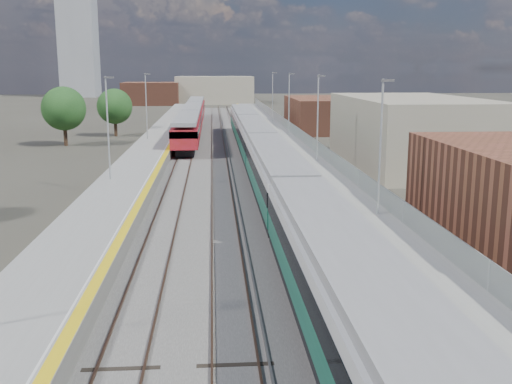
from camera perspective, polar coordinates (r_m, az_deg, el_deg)
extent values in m
plane|color=#47443A|center=(60.87, -1.65, 3.13)|extent=(320.00, 320.00, 0.00)
cube|color=#565451|center=(63.29, -3.79, 3.47)|extent=(10.50, 155.00, 0.06)
cube|color=#4C3323|center=(65.84, -1.16, 3.88)|extent=(0.07, 160.00, 0.14)
cube|color=#4C3323|center=(65.93, 0.09, 3.89)|extent=(0.07, 160.00, 0.14)
cube|color=#4C3323|center=(65.75, -4.21, 3.84)|extent=(0.07, 160.00, 0.14)
cube|color=#4C3323|center=(65.76, -2.96, 3.86)|extent=(0.07, 160.00, 0.14)
cube|color=#4C3323|center=(65.85, -7.27, 3.79)|extent=(0.07, 160.00, 0.14)
cube|color=#4C3323|center=(65.79, -6.01, 3.81)|extent=(0.07, 160.00, 0.14)
cube|color=gray|center=(65.82, -1.45, 3.87)|extent=(0.08, 160.00, 0.10)
cube|color=gray|center=(65.77, -2.67, 3.85)|extent=(0.08, 160.00, 0.10)
cube|color=slate|center=(63.71, 2.98, 3.96)|extent=(4.70, 155.00, 1.00)
cube|color=gray|center=(63.64, 2.99, 4.41)|extent=(4.70, 155.00, 0.03)
cube|color=yellow|center=(63.41, 1.10, 4.41)|extent=(0.40, 155.00, 0.01)
cube|color=gray|center=(63.88, 4.96, 4.95)|extent=(0.06, 155.00, 1.20)
cylinder|color=#9EA0A3|center=(33.70, 11.76, 4.14)|extent=(0.12, 0.12, 7.50)
cube|color=#4C4C4F|center=(33.50, 12.44, 10.33)|extent=(0.70, 0.18, 0.14)
cylinder|color=#9EA0A3|center=(53.12, 5.89, 7.00)|extent=(0.12, 0.12, 7.50)
cube|color=#4C4C4F|center=(52.99, 6.24, 10.94)|extent=(0.70, 0.18, 0.14)
cylinder|color=#9EA0A3|center=(72.85, 3.16, 8.30)|extent=(0.12, 0.12, 7.50)
cube|color=#4C4C4F|center=(72.76, 3.39, 11.17)|extent=(0.70, 0.18, 0.14)
cylinder|color=#9EA0A3|center=(92.70, 1.58, 9.04)|extent=(0.12, 0.12, 7.50)
cube|color=#4C4C4F|center=(92.62, 1.75, 11.30)|extent=(0.70, 0.18, 0.14)
cube|color=slate|center=(63.55, -9.95, 3.78)|extent=(4.30, 155.00, 1.00)
cube|color=gray|center=(63.49, -9.96, 4.23)|extent=(4.30, 155.00, 0.03)
cube|color=yellow|center=(63.32, -8.25, 4.28)|extent=(0.45, 155.00, 0.01)
cube|color=silver|center=(63.34, -8.57, 4.28)|extent=(0.08, 155.00, 0.01)
cylinder|color=#9EA0A3|center=(45.00, -13.92, 5.88)|extent=(0.12, 0.12, 7.50)
cube|color=#4C4C4F|center=(44.75, -13.84, 10.55)|extent=(0.70, 0.18, 0.14)
cylinder|color=#9EA0A3|center=(70.68, -10.41, 8.03)|extent=(0.12, 0.12, 7.50)
cube|color=#4C4C4F|center=(70.53, -10.31, 10.99)|extent=(0.70, 0.18, 0.14)
cube|color=gray|center=(58.48, 14.50, 5.58)|extent=(11.00, 22.00, 6.40)
cube|color=brown|center=(89.75, 5.93, 7.38)|extent=(8.00, 18.00, 4.80)
cube|color=gray|center=(160.24, -3.97, 9.68)|extent=(20.00, 14.00, 7.00)
cube|color=brown|center=(156.03, -9.92, 9.23)|extent=(14.00, 12.00, 5.60)
cube|color=gray|center=(204.88, -16.60, 14.29)|extent=(11.00, 11.00, 40.00)
cube|color=black|center=(20.68, 7.77, -11.68)|extent=(2.75, 19.74, 0.47)
cube|color=#0F513A|center=(20.38, 7.84, -9.59)|extent=(2.86, 19.74, 1.15)
cube|color=black|center=(20.07, 7.91, -7.16)|extent=(2.92, 19.74, 0.79)
cube|color=silver|center=(19.87, 7.96, -5.45)|extent=(2.86, 19.74, 0.49)
cube|color=gray|center=(19.75, 8.00, -4.27)|extent=(2.53, 19.74, 0.40)
cube|color=black|center=(39.86, 1.84, -0.14)|extent=(2.75, 19.74, 0.47)
cube|color=#0F513A|center=(39.70, 1.85, 1.01)|extent=(2.86, 19.74, 1.15)
cube|color=black|center=(39.54, 1.86, 2.31)|extent=(2.92, 19.74, 0.79)
cube|color=silver|center=(39.45, 1.87, 3.21)|extent=(2.86, 19.74, 0.49)
cube|color=gray|center=(39.39, 1.87, 3.82)|extent=(2.53, 19.74, 0.40)
cube|color=black|center=(59.75, -0.17, 3.84)|extent=(2.75, 19.74, 0.47)
cube|color=#0F513A|center=(59.64, -0.17, 4.61)|extent=(2.86, 19.74, 1.15)
cube|color=black|center=(59.54, -0.17, 5.48)|extent=(2.92, 19.74, 0.79)
cube|color=silver|center=(59.47, -0.17, 6.08)|extent=(2.86, 19.74, 0.49)
cube|color=gray|center=(59.43, -0.17, 6.49)|extent=(2.53, 19.74, 0.40)
cube|color=black|center=(79.81, -1.18, 5.82)|extent=(2.75, 19.74, 0.47)
cube|color=#0F513A|center=(79.73, -1.18, 6.40)|extent=(2.86, 19.74, 1.15)
cube|color=black|center=(79.65, -1.18, 7.05)|extent=(2.92, 19.74, 0.79)
cube|color=silver|center=(79.61, -1.18, 7.50)|extent=(2.86, 19.74, 0.49)
cube|color=gray|center=(79.58, -1.19, 7.81)|extent=(2.53, 19.74, 0.40)
cube|color=black|center=(69.59, -6.52, 4.53)|extent=(1.90, 16.17, 0.66)
cube|color=maroon|center=(69.41, -6.55, 5.83)|extent=(2.80, 19.02, 2.00)
cube|color=black|center=(69.37, -6.56, 6.24)|extent=(2.86, 19.02, 0.70)
cube|color=gray|center=(69.28, -6.57, 7.06)|extent=(2.50, 19.02, 0.40)
cube|color=black|center=(88.99, -6.02, 6.09)|extent=(1.90, 16.17, 0.66)
cube|color=maroon|center=(88.85, -6.04, 7.11)|extent=(2.80, 19.02, 2.00)
cube|color=black|center=(88.81, -6.05, 7.43)|extent=(2.86, 19.02, 0.70)
cube|color=gray|center=(88.74, -6.06, 8.07)|extent=(2.50, 19.02, 0.40)
cube|color=black|center=(108.42, -5.70, 7.10)|extent=(1.90, 16.17, 0.66)
cube|color=maroon|center=(108.31, -5.71, 7.93)|extent=(2.80, 19.02, 2.00)
cube|color=black|center=(108.28, -5.72, 8.19)|extent=(2.86, 19.02, 0.70)
cube|color=gray|center=(108.22, -5.73, 8.72)|extent=(2.50, 19.02, 0.40)
cylinder|color=#382619|center=(74.98, -17.69, 5.15)|extent=(0.44, 0.44, 2.44)
sphere|color=#1A4119|center=(74.71, -17.84, 7.58)|extent=(5.16, 5.16, 5.16)
cylinder|color=#382619|center=(83.82, -13.22, 5.95)|extent=(0.44, 0.44, 2.24)
sphere|color=#1A4119|center=(83.60, -13.31, 7.95)|extent=(4.73, 4.73, 4.73)
cylinder|color=#382619|center=(82.22, 13.95, 5.70)|extent=(0.44, 0.44, 1.91)
sphere|color=#1A4119|center=(82.01, 14.04, 7.43)|extent=(4.03, 4.03, 4.03)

